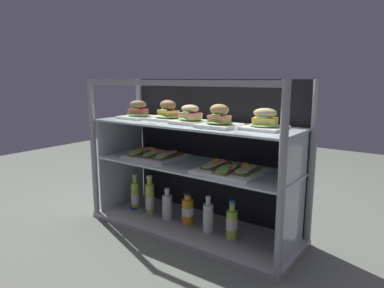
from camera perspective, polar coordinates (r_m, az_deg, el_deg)
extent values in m
cube|color=#565A52|center=(2.14, 0.00, -14.17)|extent=(6.00, 6.00, 0.02)
cube|color=#9E999D|center=(2.13, 0.00, -13.54)|extent=(1.28, 0.45, 0.03)
cylinder|color=gray|center=(2.28, -15.98, -1.00)|extent=(0.04, 0.04, 0.89)
cylinder|color=gray|center=(1.53, 14.62, -6.67)|extent=(0.04, 0.04, 0.89)
cylinder|color=gray|center=(2.55, -8.65, 0.52)|extent=(0.04, 0.04, 0.89)
cylinder|color=gray|center=(1.91, 19.22, -3.44)|extent=(0.04, 0.04, 0.89)
cube|color=gray|center=(1.78, -3.99, 10.06)|extent=(1.25, 0.03, 0.03)
cube|color=black|center=(2.17, 3.44, -0.74)|extent=(1.21, 0.01, 0.86)
cube|color=silver|center=(2.44, -11.54, -5.62)|extent=(0.01, 0.38, 0.36)
cube|color=silver|center=(1.80, 16.08, -11.95)|extent=(0.01, 0.38, 0.36)
cube|color=silver|center=(2.00, 0.00, -3.50)|extent=(1.23, 0.40, 0.01)
cube|color=silver|center=(2.38, -11.82, 1.47)|extent=(0.01, 0.38, 0.23)
cube|color=silver|center=(1.70, 16.62, -2.41)|extent=(0.01, 0.38, 0.23)
cube|color=silver|center=(1.96, 0.00, 3.28)|extent=(1.23, 0.40, 0.01)
cube|color=white|center=(2.25, -8.87, 4.44)|extent=(0.21, 0.21, 0.01)
ellipsoid|color=#7BC461|center=(2.24, -8.88, 4.83)|extent=(0.15, 0.13, 0.02)
cube|color=#976C4A|center=(2.24, -8.89, 5.09)|extent=(0.13, 0.10, 0.02)
cube|color=#C63E3C|center=(2.24, -8.90, 5.53)|extent=(0.13, 0.11, 0.02)
ellipsoid|color=#559839|center=(2.22, -9.50, 5.80)|extent=(0.07, 0.05, 0.01)
ellipsoid|color=brown|center=(2.24, -8.93, 6.46)|extent=(0.13, 0.11, 0.05)
cube|color=white|center=(2.13, -3.98, 4.19)|extent=(0.20, 0.20, 0.01)
ellipsoid|color=#83BD54|center=(2.13, -3.99, 4.61)|extent=(0.17, 0.14, 0.02)
cube|color=olive|center=(2.13, -3.99, 4.93)|extent=(0.15, 0.12, 0.02)
cube|color=gold|center=(2.13, -4.00, 5.42)|extent=(0.15, 0.12, 0.02)
ellipsoid|color=#9DBB6B|center=(2.10, -4.64, 5.65)|extent=(0.08, 0.05, 0.01)
ellipsoid|color=brown|center=(2.12, -4.01, 6.46)|extent=(0.15, 0.12, 0.06)
cube|color=white|center=(1.95, -0.31, 3.67)|extent=(0.18, 0.18, 0.02)
ellipsoid|color=#7CB542|center=(1.95, -0.31, 4.21)|extent=(0.14, 0.12, 0.02)
cube|color=#DBC382|center=(1.95, -0.31, 4.51)|extent=(0.13, 0.11, 0.02)
cube|color=#E17C70|center=(1.95, -0.31, 4.99)|extent=(0.13, 0.11, 0.02)
ellipsoid|color=#6BAC38|center=(1.92, -0.99, 5.24)|extent=(0.07, 0.05, 0.02)
ellipsoid|color=tan|center=(1.94, -0.31, 5.87)|extent=(0.13, 0.11, 0.04)
cube|color=white|center=(1.81, 4.52, 3.05)|extent=(0.19, 0.19, 0.02)
ellipsoid|color=olive|center=(1.80, 4.53, 3.59)|extent=(0.15, 0.13, 0.02)
cube|color=tan|center=(1.80, 4.53, 3.97)|extent=(0.11, 0.07, 0.02)
cube|color=tan|center=(1.80, 4.54, 4.53)|extent=(0.11, 0.08, 0.01)
ellipsoid|color=#72A648|center=(1.77, 4.02, 4.81)|extent=(0.06, 0.03, 0.01)
ellipsoid|color=#A3874C|center=(1.80, 4.56, 5.69)|extent=(0.11, 0.08, 0.06)
cube|color=white|center=(1.77, 11.93, 2.63)|extent=(0.20, 0.20, 0.01)
ellipsoid|color=#7DB24D|center=(1.77, 11.95, 3.07)|extent=(0.16, 0.13, 0.01)
cube|color=#DDCA84|center=(1.76, 11.96, 3.44)|extent=(0.12, 0.09, 0.02)
cube|color=yellow|center=(1.76, 11.98, 4.03)|extent=(0.13, 0.09, 0.02)
ellipsoid|color=#92B872|center=(1.73, 11.58, 4.32)|extent=(0.07, 0.04, 0.02)
ellipsoid|color=tan|center=(1.76, 12.02, 5.06)|extent=(0.13, 0.09, 0.05)
cube|color=white|center=(2.19, -5.95, -2.02)|extent=(0.34, 0.29, 0.01)
cube|color=brown|center=(2.23, -7.91, -1.39)|extent=(0.08, 0.23, 0.02)
ellipsoid|color=#7FAB43|center=(2.18, -9.15, -1.33)|extent=(0.08, 0.12, 0.03)
ellipsoid|color=#F1A879|center=(2.23, -7.92, -0.95)|extent=(0.07, 0.18, 0.02)
cylinder|color=orange|center=(2.20, -8.50, -0.79)|extent=(0.06, 0.06, 0.02)
cube|color=brown|center=(2.18, -6.04, -1.71)|extent=(0.08, 0.20, 0.01)
ellipsoid|color=#66B655|center=(2.13, -7.13, -1.69)|extent=(0.09, 0.12, 0.02)
ellipsoid|color=#EAA178|center=(2.18, -6.04, -1.32)|extent=(0.07, 0.16, 0.02)
cylinder|color=orange|center=(2.16, -6.36, -1.06)|extent=(0.05, 0.05, 0.02)
cube|color=brown|center=(2.12, -3.96, -1.97)|extent=(0.08, 0.21, 0.01)
ellipsoid|color=#8DC76C|center=(2.08, -5.05, -1.93)|extent=(0.09, 0.12, 0.04)
ellipsoid|color=#EB998C|center=(2.12, -3.96, -1.53)|extent=(0.07, 0.16, 0.02)
cylinder|color=orange|center=(2.11, -4.33, -1.23)|extent=(0.06, 0.06, 0.02)
cube|color=white|center=(1.83, 6.32, -4.51)|extent=(0.34, 0.29, 0.02)
cube|color=brown|center=(1.90, 4.07, -3.53)|extent=(0.08, 0.21, 0.01)
ellipsoid|color=#81C261|center=(1.84, 3.04, -3.58)|extent=(0.08, 0.11, 0.02)
ellipsoid|color=#E8A686|center=(1.89, 4.08, -3.10)|extent=(0.07, 0.17, 0.02)
cylinder|color=orange|center=(1.89, 3.97, -2.76)|extent=(0.05, 0.05, 0.01)
cube|color=brown|center=(1.81, 6.08, -4.26)|extent=(0.08, 0.21, 0.01)
ellipsoid|color=#669942|center=(1.75, 5.07, -4.35)|extent=(0.08, 0.11, 0.05)
ellipsoid|color=#F19E87|center=(1.81, 6.09, -3.91)|extent=(0.07, 0.17, 0.01)
cylinder|color=orange|center=(1.78, 5.89, -3.81)|extent=(0.05, 0.04, 0.02)
cube|color=brown|center=(1.80, 9.14, -4.38)|extent=(0.08, 0.20, 0.01)
ellipsoid|color=#9ACD6B|center=(1.75, 8.28, -4.43)|extent=(0.09, 0.11, 0.02)
ellipsoid|color=#E19D81|center=(1.80, 9.16, -3.93)|extent=(0.07, 0.16, 0.02)
cylinder|color=orange|center=(1.80, 8.87, -3.52)|extent=(0.06, 0.06, 0.02)
cylinder|color=#B6D345|center=(2.39, -9.36, -8.36)|extent=(0.06, 0.06, 0.17)
cylinder|color=white|center=(2.39, -9.35, -8.87)|extent=(0.06, 0.06, 0.07)
cylinder|color=#B4C854|center=(2.35, -9.44, -5.82)|extent=(0.03, 0.03, 0.05)
cylinder|color=silver|center=(2.34, -9.47, -5.13)|extent=(0.03, 0.03, 0.01)
cylinder|color=#AFD04E|center=(2.28, -6.99, -8.98)|extent=(0.06, 0.06, 0.19)
cylinder|color=silver|center=(2.29, -6.97, -9.55)|extent=(0.06, 0.06, 0.08)
cylinder|color=#BFCE44|center=(2.24, -7.06, -6.15)|extent=(0.03, 0.03, 0.04)
cylinder|color=silver|center=(2.23, -7.07, -5.43)|extent=(0.04, 0.04, 0.01)
cylinder|color=white|center=(2.18, -4.12, -10.38)|extent=(0.06, 0.06, 0.15)
cylinder|color=silver|center=(2.19, -4.12, -10.65)|extent=(0.06, 0.06, 0.06)
cylinder|color=silver|center=(2.15, -4.16, -8.10)|extent=(0.03, 0.03, 0.03)
cylinder|color=white|center=(2.15, -4.17, -7.51)|extent=(0.03, 0.03, 0.01)
cylinder|color=orange|center=(2.11, -0.75, -11.13)|extent=(0.07, 0.07, 0.15)
cylinder|color=#EBE7CC|center=(2.11, -0.75, -11.05)|extent=(0.07, 0.07, 0.05)
cylinder|color=orange|center=(2.08, -0.76, -8.81)|extent=(0.04, 0.04, 0.03)
cylinder|color=black|center=(2.07, -0.76, -8.23)|extent=(0.04, 0.04, 0.01)
cylinder|color=white|center=(2.01, 2.68, -12.16)|extent=(0.06, 0.06, 0.16)
cylinder|color=silver|center=(2.01, 2.69, -12.00)|extent=(0.06, 0.06, 0.07)
cylinder|color=white|center=(1.97, 2.71, -9.54)|extent=(0.03, 0.03, 0.04)
cylinder|color=silver|center=(1.96, 2.72, -8.86)|extent=(0.03, 0.03, 0.01)
cylinder|color=#B3D74A|center=(1.94, 6.61, -13.14)|extent=(0.06, 0.06, 0.16)
cylinder|color=silver|center=(1.94, 6.61, -12.97)|extent=(0.06, 0.06, 0.06)
cylinder|color=#ADCE43|center=(1.90, 6.68, -10.36)|extent=(0.03, 0.03, 0.04)
cylinder|color=#2D74B7|center=(1.89, 6.70, -9.55)|extent=(0.03, 0.03, 0.01)
cube|color=silver|center=(2.34, -11.69, -11.04)|extent=(0.02, 0.12, 0.00)
torus|color=#28529B|center=(2.39, -9.76, -10.42)|extent=(0.05, 0.05, 0.01)
cube|color=silver|center=(2.35, -11.85, -10.92)|extent=(0.07, 0.11, 0.00)
torus|color=#22559C|center=(2.37, -9.54, -10.57)|extent=(0.06, 0.06, 0.01)
cylinder|color=silver|center=(2.36, -10.83, -10.74)|extent=(0.01, 0.01, 0.01)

